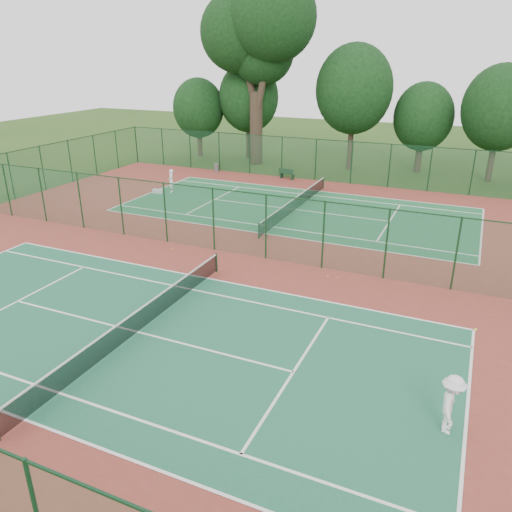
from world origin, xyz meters
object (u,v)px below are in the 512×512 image
Objects in this scene: player_near at (451,404)px; bench at (287,174)px; player_far at (171,181)px; trash_bin at (216,168)px; big_tree at (258,31)px; kit_bag at (158,191)px.

bench is at bearing 28.26° from player_near.
player_far is 2.30× the size of trash_bin.
bench is (6.86, 0.01, 0.08)m from trash_bin.
big_tree reaches higher than player_far.
kit_bag is at bearing 49.49° from player_near.
big_tree is at bearing 78.01° from kit_bag.
trash_bin is 6.86m from bench.
big_tree is at bearing 69.45° from trash_bin.
trash_bin is 0.51× the size of bench.
trash_bin is at bearing 38.09° from player_near.
player_near is at bearing -57.97° from big_tree.
big_tree is (-4.95, 5.09, 11.46)m from bench.
player_near is 35.08m from trash_bin.
player_far is 2.14× the size of kit_bag.
big_tree reaches higher than player_near.
player_near is 1.19× the size of bench.
player_far is at bearing -88.09° from trash_bin.
kit_bag is at bearing -116.24° from bench.
player_far is at bearing 39.74° from kit_bag.
player_near is 29.21m from player_far.
bench is at bearing 0.09° from trash_bin.
big_tree reaches higher than trash_bin.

